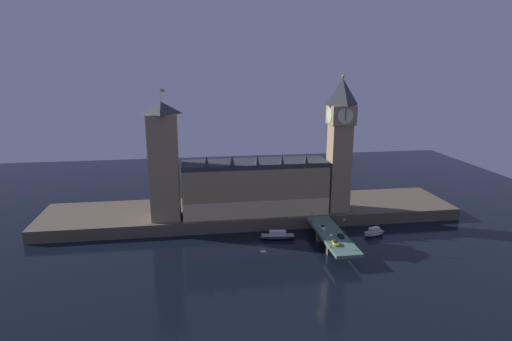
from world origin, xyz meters
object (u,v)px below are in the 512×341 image
Objects in this scene: pedestrian_mid_walk at (345,233)px; boat_upstream at (278,236)px; pedestrian_near_rail at (327,240)px; car_northbound_trail at (335,243)px; car_southbound_lead at (341,236)px; victoria_tower at (164,161)px; car_northbound_lead at (322,227)px; street_lamp_far at (312,215)px; clock_tower at (340,141)px; boat_downstream at (374,233)px; street_lamp_near at (331,239)px; street_lamp_mid at (344,224)px.

pedestrian_mid_walk reaches higher than boat_upstream.
boat_upstream is (-17.79, 20.97, -5.62)m from pedestrian_near_rail.
boat_upstream is (-20.35, 24.19, -5.51)m from car_northbound_trail.
pedestrian_near_rail is (-7.66, -4.39, 0.20)m from car_southbound_lead.
victoria_tower is 83.12m from car_northbound_lead.
pedestrian_near_rail is 23.67m from street_lamp_far.
car_northbound_lead is 0.95× the size of car_northbound_trail.
car_southbound_lead is 3.15m from pedestrian_mid_walk.
pedestrian_near_rail is at bearing -150.16° from car_southbound_lead.
victoria_tower is (-88.94, 1.86, -7.87)m from clock_tower.
boat_downstream is (29.74, 18.05, -5.61)m from pedestrian_near_rail.
pedestrian_near_rail is at bearing -30.82° from victoria_tower.
victoria_tower reaches higher than car_northbound_trail.
car_northbound_trail is at bearing -83.67° from street_lamp_far.
victoria_tower is at bearing 166.47° from boat_downstream.
car_northbound_trail is 12.16m from pedestrian_mid_walk.
pedestrian_near_rail is (70.84, -42.25, -28.22)m from victoria_tower.
victoria_tower is at bearing 149.18° from pedestrian_near_rail.
pedestrian_mid_walk is at bearing -50.32° from car_northbound_lead.
victoria_tower is 66.42m from boat_upstream.
pedestrian_mid_walk is at bearing -23.96° from victoria_tower.
street_lamp_far is (-2.95, 7.95, 3.60)m from car_northbound_lead.
pedestrian_mid_walk is (10.22, 6.23, 0.06)m from pedestrian_near_rail.
car_southbound_lead is 20.98m from street_lamp_far.
victoria_tower is 89.06m from street_lamp_near.
clock_tower is at bearing 73.83° from car_southbound_lead.
street_lamp_mid is 32.26m from boat_upstream.
street_lamp_far is (-10.62, 17.19, 3.39)m from pedestrian_mid_walk.
clock_tower reaches higher than street_lamp_near.
car_northbound_trail is 14.82m from street_lamp_mid.
clock_tower is at bearing -1.20° from victoria_tower.
street_lamp_far is at bearing 110.38° from car_northbound_lead.
car_northbound_trail is (-15.55, -43.61, -36.22)m from clock_tower.
boat_upstream is (-28.41, 12.28, -9.09)m from street_lamp_mid.
street_lamp_mid is at bearing -40.02° from car_northbound_lead.
pedestrian_mid_walk reaches higher than boat_downstream.
street_lamp_far is at bearing -14.97° from victoria_tower.
car_northbound_lead is at bearing 139.98° from street_lamp_mid.
street_lamp_far is at bearing 126.81° from street_lamp_mid.
pedestrian_near_rail is at bearing -114.14° from clock_tower.
street_lamp_mid reaches higher than street_lamp_far.
pedestrian_near_rail is 14.15m from street_lamp_mid.
car_northbound_trail reaches higher than boat_downstream.
pedestrian_near_rail is 28.07m from boat_upstream.
street_lamp_far is (-8.06, 19.02, 3.65)m from car_southbound_lead.
pedestrian_near_rail is 0.27× the size of street_lamp_near.
clock_tower is at bearing 42.55° from street_lamp_far.
street_lamp_mid is at bearing 39.31° from pedestrian_near_rail.
street_lamp_near is at bearing -97.83° from car_northbound_lead.
car_northbound_trail is (73.39, -45.47, -28.34)m from victoria_tower.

